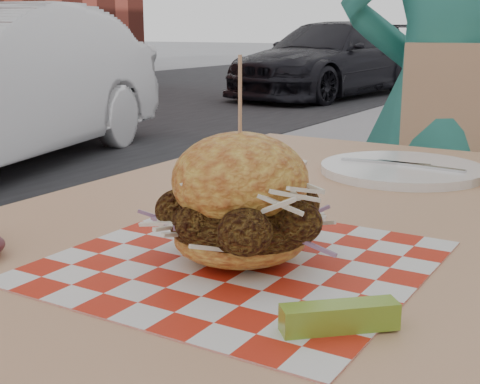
{
  "coord_description": "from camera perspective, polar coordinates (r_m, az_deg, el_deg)",
  "views": [
    {
      "loc": [
        0.45,
        -0.73,
        0.99
      ],
      "look_at": [
        0.11,
        -0.17,
        0.82
      ],
      "focal_mm": 50.0,
      "sensor_mm": 36.0,
      "label": 1
    }
  ],
  "objects": [
    {
      "name": "paper_liner",
      "position": [
        0.7,
        -0.0,
        -5.93
      ],
      "size": [
        0.36,
        0.36,
        0.0
      ],
      "primitive_type": "cube",
      "color": "red",
      "rests_on": "patio_table"
    },
    {
      "name": "car_dark",
      "position": [
        10.1,
        7.78,
        11.18
      ],
      "size": [
        2.07,
        3.93,
        1.09
      ],
      "primitive_type": "imported",
      "rotation": [
        0.0,
        0.0,
        -0.15
      ],
      "color": "black",
      "rests_on": "ground"
    },
    {
      "name": "patio_chair",
      "position": [
        1.73,
        18.63,
        -1.43
      ],
      "size": [
        0.48,
        0.49,
        0.95
      ],
      "rotation": [
        0.0,
        0.0,
        0.15
      ],
      "color": "tan",
      "rests_on": "ground"
    },
    {
      "name": "diner",
      "position": [
        1.89,
        17.13,
        7.34
      ],
      "size": [
        0.67,
        0.56,
        1.58
      ],
      "primitive_type": "imported",
      "rotation": [
        0.0,
        0.0,
        3.5
      ],
      "color": "#2C7F72",
      "rests_on": "ground"
    },
    {
      "name": "patio_table",
      "position": [
        0.87,
        6.55,
        -7.43
      ],
      "size": [
        0.8,
        1.2,
        0.75
      ],
      "color": "tan",
      "rests_on": "ground"
    },
    {
      "name": "pickle_spear",
      "position": [
        0.55,
        8.49,
        -10.49
      ],
      "size": [
        0.09,
        0.08,
        0.02
      ],
      "primitive_type": "cube",
      "rotation": [
        0.0,
        0.0,
        0.74
      ],
      "color": "#86A630",
      "rests_on": "paper_liner"
    },
    {
      "name": "place_setting",
      "position": [
        1.15,
        13.67,
        1.9
      ],
      "size": [
        0.27,
        0.27,
        0.02
      ],
      "color": "white",
      "rests_on": "patio_table"
    },
    {
      "name": "sandwich",
      "position": [
        0.68,
        -0.0,
        -1.23
      ],
      "size": [
        0.18,
        0.18,
        0.21
      ],
      "color": "gold",
      "rests_on": "paper_liner"
    }
  ]
}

